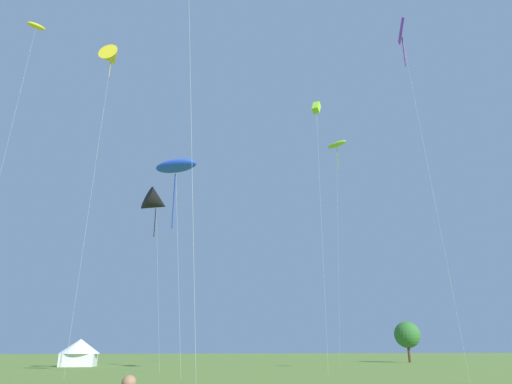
% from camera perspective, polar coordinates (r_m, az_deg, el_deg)
% --- Properties ---
extents(kite_yellow_delta, '(2.46, 2.51, 29.75)m').
position_cam_1_polar(kite_yellow_delta, '(47.18, -17.98, 15.96)').
color(kite_yellow_delta, yellow).
rests_on(kite_yellow_delta, ground).
extents(kite_blue_parafoil, '(4.30, 4.17, 18.12)m').
position_cam_1_polar(kite_blue_parafoil, '(40.41, -10.20, 3.24)').
color(kite_blue_parafoil, blue).
rests_on(kite_blue_parafoil, ground).
extents(kite_black_delta, '(3.52, 3.35, 17.91)m').
position_cam_1_polar(kite_black_delta, '(47.25, -12.60, -1.29)').
color(kite_black_delta, black).
rests_on(kite_black_delta, ground).
extents(kite_purple_diamond, '(1.11, 3.64, 30.53)m').
position_cam_1_polar(kite_purple_diamond, '(44.22, 18.10, 18.69)').
color(kite_purple_diamond, purple).
rests_on(kite_purple_diamond, ground).
extents(kite_lime_box, '(1.48, 2.68, 26.90)m').
position_cam_1_polar(kite_lime_box, '(48.31, 7.71, 10.50)').
color(kite_lime_box, '#99DB2D').
rests_on(kite_lime_box, ground).
extents(kite_yellow_parafoil, '(2.09, 2.40, 37.20)m').
position_cam_1_polar(kite_yellow_parafoil, '(59.79, -26.30, 18.26)').
color(kite_yellow_parafoil, yellow).
rests_on(kite_yellow_parafoil, ground).
extents(kite_lime_parafoil, '(3.16, 3.17, 28.71)m').
position_cam_1_polar(kite_lime_parafoil, '(61.75, 10.27, 5.94)').
color(kite_lime_parafoil, '#99DB2D').
rests_on(kite_lime_parafoil, ground).
extents(festival_tent_center, '(4.94, 4.94, 3.21)m').
position_cam_1_polar(festival_tent_center, '(62.59, -21.60, -18.37)').
color(festival_tent_center, white).
rests_on(festival_tent_center, ground).
extents(tree_distant_right, '(4.06, 4.06, 6.19)m').
position_cam_1_polar(tree_distant_right, '(78.73, 18.75, -16.88)').
color(tree_distant_right, brown).
rests_on(tree_distant_right, ground).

